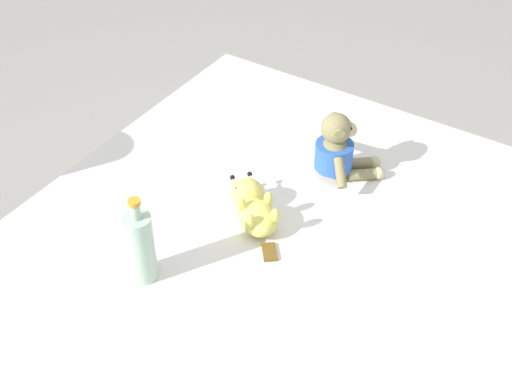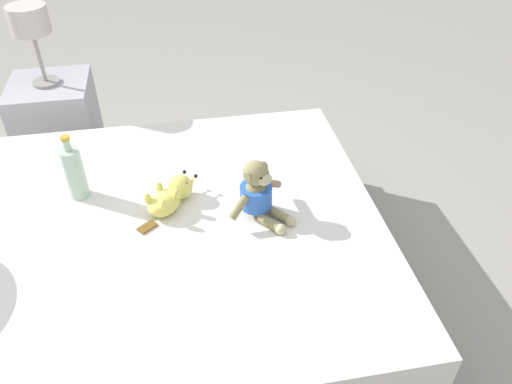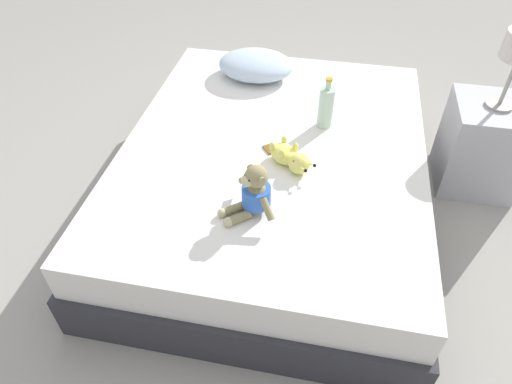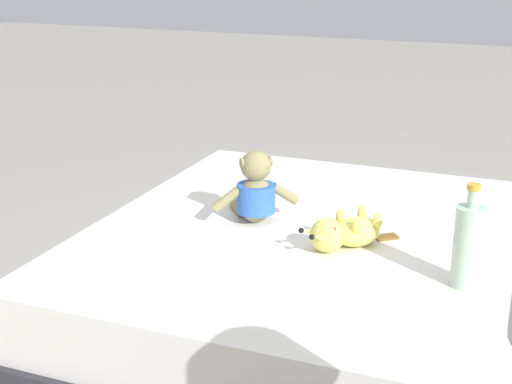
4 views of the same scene
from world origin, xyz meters
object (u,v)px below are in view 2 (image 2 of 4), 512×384
Objects in this scene: nightstand at (59,126)px; bedside_lamp at (30,24)px; plush_monkey at (258,194)px; plush_yellow_creature at (171,195)px; glass_bottle at (75,172)px; bed at (142,267)px.

bedside_lamp is (0.00, 0.00, 0.57)m from nightstand.
plush_monkey is 0.90× the size of plush_yellow_creature.
plush_monkey is at bearing -140.72° from nightstand.
bed is at bearing -137.28° from glass_bottle.
glass_bottle is (0.13, 0.36, 0.07)m from plush_yellow_creature.
nightstand is at bearing 0.00° from bedside_lamp.
bed is 6.77× the size of plush_yellow_creature.
plush_monkey is 1.48m from nightstand.
plush_monkey is 0.50× the size of nightstand.
bed is 1.20m from nightstand.
bed is at bearing 123.91° from plush_yellow_creature.
bed is 0.57m from plush_monkey.
plush_monkey is (-0.01, -0.47, 0.32)m from bed.
plush_monkey is 0.93× the size of glass_bottle.
bedside_lamp is at bearing 0.00° from nightstand.
glass_bottle is 0.54× the size of nightstand.
glass_bottle reaches higher than nightstand.
plush_monkey is 0.35m from plush_yellow_creature.
nightstand is (1.01, 0.60, -0.23)m from plush_yellow_creature.
bedside_lamp is (1.01, 0.60, 0.35)m from plush_yellow_creature.
bedside_lamp reaches higher than glass_bottle.
bedside_lamp is (1.12, 0.92, 0.30)m from plush_monkey.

